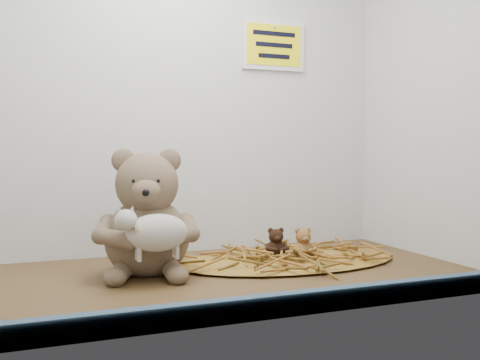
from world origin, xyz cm
name	(u,v)px	position (x,y,z in cm)	size (l,w,h in cm)	color
alcove_shell	(187,64)	(0.00, 9.00, 45.00)	(120.40, 60.20, 90.40)	#482F19
front_rail	(254,308)	(0.00, -28.80, 1.80)	(119.28, 2.20, 3.60)	#39566D
straw_bed	(289,259)	(24.79, 8.58, 0.53)	(54.48, 31.63, 1.05)	olive
main_teddy	(147,212)	(-9.27, 7.59, 13.40)	(21.61, 22.81, 26.80)	#756248
toy_lamb	(157,233)	(-9.27, -2.01, 10.25)	(16.10, 9.82, 10.40)	beige
mini_teddy_tan	(303,242)	(27.48, 6.77, 4.72)	(5.91, 6.23, 7.32)	olive
mini_teddy_brown	(276,242)	(22.10, 10.40, 4.64)	(5.78, 6.10, 7.17)	black
wall_sign	(273,45)	(30.00, 29.40, 55.00)	(16.00, 1.20, 11.00)	yellow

